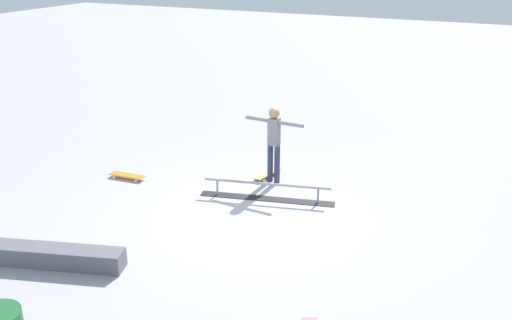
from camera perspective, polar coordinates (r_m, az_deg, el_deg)
ground_plane at (r=10.47m, az=-0.53°, el=-5.66°), size 60.00×60.00×0.00m
grind_rail at (r=11.06m, az=1.10°, el=-3.26°), size 2.65×0.86×0.35m
skate_ledge at (r=9.45m, az=-19.76°, el=-9.14°), size 2.25×1.01×0.31m
skater_main at (r=11.58m, az=1.82°, el=2.09°), size 1.30×0.22×1.62m
skateboard_main at (r=12.13m, az=1.17°, el=-1.39°), size 0.38×0.82×0.09m
loose_skateboard_orange at (r=12.35m, az=-12.87°, el=-1.52°), size 0.81×0.30×0.09m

